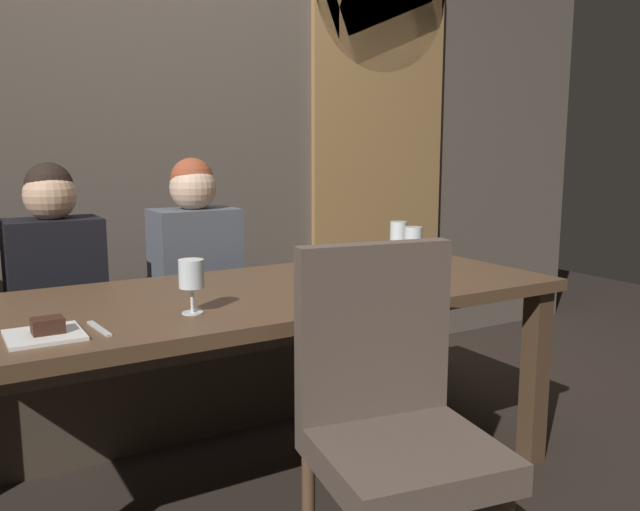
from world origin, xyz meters
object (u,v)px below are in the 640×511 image
Objects in this scene: wine_glass_center_front at (191,277)px; dessert_plate at (46,332)px; dining_table at (256,315)px; wine_glass_end_right at (400,259)px; wine_glass_near_right at (413,239)px; chair_near_side at (391,408)px; banquette_bench at (190,373)px; diner_far_end at (195,248)px; diner_bearded at (54,260)px; wine_glass_far_right at (399,232)px; fork_on_table at (99,328)px.

wine_glass_center_front is 0.86× the size of dessert_plate.
wine_glass_end_right reaches higher than dining_table.
wine_glass_near_right is (1.07, 0.29, -0.00)m from wine_glass_center_front.
chair_near_side is 5.98× the size of wine_glass_end_right.
banquette_bench is 0.57m from diner_far_end.
wine_glass_near_right is at bearing -24.60° from diner_bearded.
diner_bearded reaches higher than dining_table.
wine_glass_center_front and wine_glass_far_right have the same top height.
diner_far_end reaches higher than wine_glass_far_right.
dessert_plate reaches higher than dining_table.
wine_glass_far_right reaches higher than banquette_bench.
fork_on_table is (-0.61, -0.91, -0.05)m from diner_far_end.
wine_glass_center_front is at bearing -164.96° from wine_glass_near_right.
dining_table is 2.99× the size of diner_far_end.
banquette_bench is 0.78m from diner_bearded.
dining_table is at bearing -90.00° from banquette_bench.
wine_glass_far_right reaches higher than dessert_plate.
wine_glass_far_right is (0.84, 0.29, 0.20)m from dining_table.
dining_table is 2.24× the size of chair_near_side.
diner_bearded is 1.45m from wine_glass_near_right.
banquette_bench is 3.45× the size of diner_bearded.
wine_glass_far_right is 0.86× the size of dessert_plate.
wine_glass_near_right is (0.74, -0.58, 0.06)m from diner_far_end.
fork_on_table is at bearing -166.47° from wine_glass_near_right.
wine_glass_end_right is at bearing -68.63° from diner_far_end.
diner_far_end reaches higher than dining_table.
diner_bearded is 4.42× the size of wine_glass_center_front.
fork_on_table is (-0.58, -0.22, 0.09)m from dining_table.
chair_near_side is 5.98× the size of wine_glass_far_right.
chair_near_side is at bearing -86.22° from dining_table.
banquette_bench is 1.46m from chair_near_side.
fork_on_table is (-1.42, -0.51, -0.11)m from wine_glass_far_right.
dining_table is 0.40m from wine_glass_center_front.
diner_bearded is 4.42× the size of wine_glass_end_right.
wine_glass_end_right is 1.00× the size of wine_glass_near_right.
diner_bearded is at bearing 127.58° from dining_table.
wine_glass_center_front is (-0.30, -0.89, 0.62)m from banquette_bench.
dessert_plate is (-0.71, -0.22, 0.10)m from dining_table.
chair_near_side is 5.98× the size of wine_glass_near_right.
diner_bearded is 0.93m from fork_on_table.
fork_on_table is at bearing -92.22° from diner_bearded.
dining_table is at bearing -92.82° from diner_far_end.
banquette_bench is 2.55× the size of chair_near_side.
diner_far_end is 4.49× the size of wine_glass_end_right.
wine_glass_center_front is at bearing 2.50° from fork_on_table.
wine_glass_near_right is at bearing 48.61° from chair_near_side.
wine_glass_center_front is at bearing 4.92° from dessert_plate.
banquette_bench is 15.24× the size of wine_glass_far_right.
chair_near_side is 1.56m from diner_bearded.
diner_bearded reaches higher than wine_glass_near_right.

